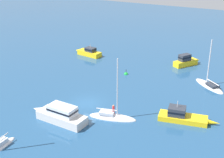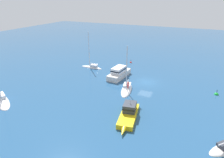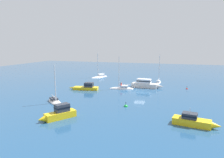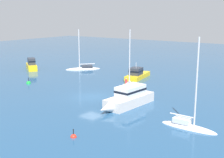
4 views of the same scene
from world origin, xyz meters
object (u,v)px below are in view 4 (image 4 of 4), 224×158
Objects in this scene: sloop at (83,68)px; sailboat_1 at (188,126)px; mooring_buoy at (29,83)px; cabin_cruiser_1 at (138,74)px; channel_buoy at (74,137)px; cabin_cruiser at (128,98)px; sailboat at (128,90)px; powerboat at (31,65)px.

sailboat_1 reaches higher than sloop.
cabin_cruiser_1 is at bearing -40.70° from mooring_buoy.
channel_buoy is at bearing -131.17° from sailboat_1.
sailboat is (5.48, 3.66, -0.80)m from cabin_cruiser.
cabin_cruiser_1 is 7.69× the size of channel_buoy.
channel_buoy is 22.33m from mooring_buoy.
channel_buoy is (-15.75, -4.89, -0.11)m from sailboat.
sailboat reaches higher than sloop.
sloop is 13.88m from mooring_buoy.
mooring_buoy is at bearing 173.58° from sailboat_1.
channel_buoy is at bearing -119.65° from mooring_buoy.
sailboat_1 reaches higher than channel_buoy.
cabin_cruiser is 8.59m from sailboat_1.
mooring_buoy is (-12.89, 11.08, -0.65)m from cabin_cruiser_1.
channel_buoy is at bearing 179.43° from powerboat.
cabin_cruiser_1 is 8.89m from sailboat.
powerboat is 0.63× the size of sailboat.
sailboat is (-3.33, -23.57, -0.72)m from powerboat.
sloop is at bearing 5.50° from mooring_buoy.
channel_buoy is (-23.93, -8.32, -0.64)m from cabin_cruiser_1.
cabin_cruiser_1 is at bearing 9.69° from sailboat.
sloop reaches higher than powerboat.
sailboat is 14.32m from sailboat_1.
cabin_cruiser_1 is (13.66, 7.09, -0.27)m from cabin_cruiser.
sailboat is 7.11× the size of mooring_buoy.
sailboat_1 is (-16.30, -15.23, -0.43)m from cabin_cruiser_1.
cabin_cruiser is 24.37m from sloop.
cabin_cruiser reaches higher than powerboat.
cabin_cruiser_1 is 17.01m from mooring_buoy.
cabin_cruiser is (-8.80, -27.23, 0.08)m from powerboat.
powerboat is 12.13m from mooring_buoy.
cabin_cruiser reaches higher than mooring_buoy.
cabin_cruiser_1 is 22.31m from sailboat_1.
powerboat reaches higher than mooring_buoy.
sailboat_1 is at bearing 76.45° from cabin_cruiser.
sloop reaches higher than channel_buoy.
sailboat_1 reaches higher than sailboat.
sailboat_1 is (-8.12, -11.80, 0.10)m from sailboat.
sailboat is at bearing -72.04° from mooring_buoy.
channel_buoy is at bearing 11.29° from cabin_cruiser.
mooring_buoy is (3.41, 26.31, -0.21)m from sailboat_1.
sloop is (14.59, 19.50, -0.77)m from cabin_cruiser.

